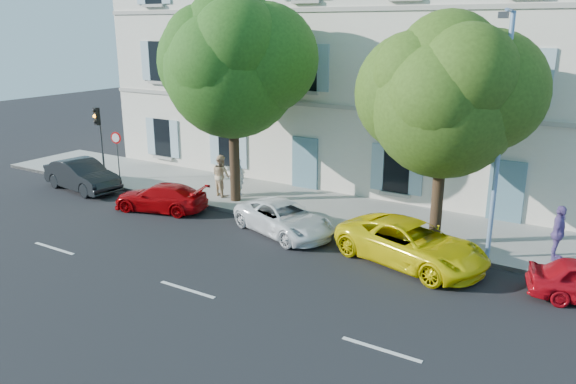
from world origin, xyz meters
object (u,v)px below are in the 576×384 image
Objects in this scene: car_yellow_supercar at (411,243)px; tree_right at (445,104)px; street_lamp at (500,125)px; car_red_coupe at (161,197)px; pedestrian_b at (221,175)px; pedestrian_c at (558,233)px; car_white_coupe at (284,218)px; road_sign at (117,146)px; tree_left at (232,71)px; traffic_light at (99,128)px; car_dark_sedan at (82,175)px; pedestrian_a at (238,176)px.

tree_right reaches higher than car_yellow_supercar.
car_red_coupe is at bearing -173.40° from street_lamp.
pedestrian_b is 1.00× the size of pedestrian_c.
car_white_coupe is 4.90m from car_yellow_supercar.
road_sign is 17.43m from street_lamp.
tree_left is at bearing 90.50° from car_yellow_supercar.
pedestrian_b is at bearing 7.31° from traffic_light.
tree_left reaches higher than road_sign.
car_red_coupe is (5.25, -0.34, -0.14)m from car_dark_sedan.
car_dark_sedan is 2.46m from traffic_light.
road_sign is 19.15m from pedestrian_c.
car_dark_sedan is at bearing 39.20° from pedestrian_b.
traffic_light is at bearing -175.28° from tree_left.
street_lamp is 4.19× the size of pedestrian_b.
car_white_coupe is (11.01, 0.04, -0.12)m from car_dark_sedan.
traffic_light is 7.49m from pedestrian_a.
car_yellow_supercar is at bearing -147.99° from street_lamp.
car_white_coupe is 0.55× the size of street_lamp.
car_dark_sedan is 0.56× the size of street_lamp.
pedestrian_b is at bearing 176.35° from tree_right.
car_dark_sedan is at bearing 109.72° from car_white_coupe.
car_yellow_supercar is 0.59× the size of tree_left.
road_sign is at bearing -17.76° from car_dark_sedan.
tree_left reaches higher than car_white_coupe.
car_yellow_supercar is at bearing -72.82° from car_white_coupe.
street_lamp is (17.23, -0.42, 2.59)m from road_sign.
car_yellow_supercar is 4.60m from tree_right.
traffic_light is at bearing 12.98° from pedestrian_a.
street_lamp is (12.72, 1.47, 3.92)m from car_red_coupe.
car_red_coupe is 14.83m from pedestrian_c.
road_sign is at bearing 91.67° from pedestrian_c.
pedestrian_c is (12.97, -0.62, 0.08)m from pedestrian_a.
street_lamp is (1.87, -0.53, -0.43)m from tree_right.
road_sign is 5.72m from pedestrian_b.
car_dark_sedan is 1.78× the size of road_sign.
car_white_coupe is 8.05m from street_lamp.
road_sign is at bearing -175.58° from tree_left.
pedestrian_b is at bearing 166.37° from tree_left.
pedestrian_a is (7.16, 1.38, -1.70)m from traffic_light.
car_dark_sedan is 2.08m from road_sign.
pedestrian_a is (6.15, 1.26, -0.91)m from road_sign.
tree_right is (16.09, 1.66, 4.21)m from car_dark_sedan.
car_yellow_supercar is at bearing -6.43° from road_sign.
car_red_coupe is at bearing -17.79° from traffic_light.
street_lamp is (17.96, 1.13, 3.78)m from car_dark_sedan.
pedestrian_a reaches higher than car_red_coupe.
car_red_coupe is at bearing 64.65° from pedestrian_a.
car_yellow_supercar is 0.65× the size of street_lamp.
car_white_coupe is (5.76, 0.38, 0.02)m from car_red_coupe.
car_yellow_supercar is at bearing -5.61° from traffic_light.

